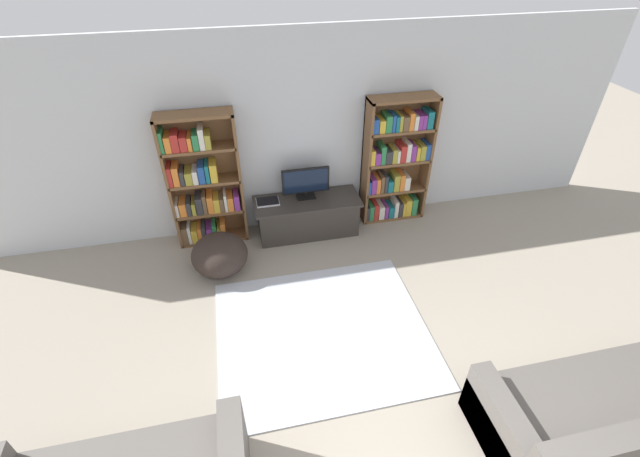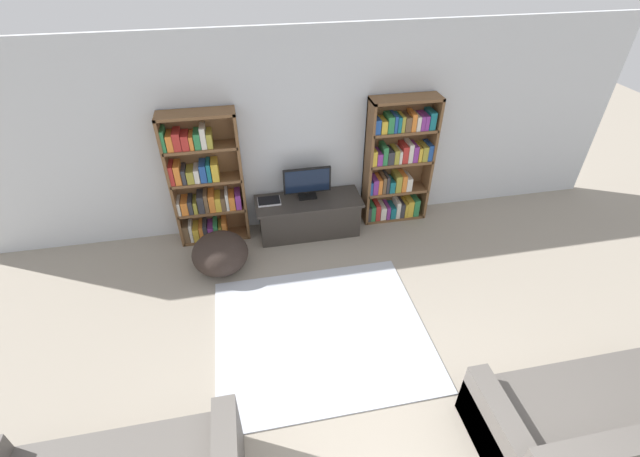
{
  "view_description": "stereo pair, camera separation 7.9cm",
  "coord_description": "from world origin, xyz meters",
  "px_view_note": "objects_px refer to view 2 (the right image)",
  "views": [
    {
      "loc": [
        -0.82,
        -0.79,
        3.58
      ],
      "look_at": [
        0.01,
        3.0,
        0.7
      ],
      "focal_mm": 24.0,
      "sensor_mm": 36.0,
      "label": 1
    },
    {
      "loc": [
        -0.74,
        -0.8,
        3.58
      ],
      "look_at": [
        0.01,
        3.0,
        0.7
      ],
      "focal_mm": 24.0,
      "sensor_mm": 36.0,
      "label": 2
    }
  ],
  "objects_px": {
    "tv_stand": "(309,216)",
    "couch_right_sofa": "(606,424)",
    "bookshelf_left": "(204,183)",
    "bookshelf_right": "(397,164)",
    "beanbag_ottoman": "(220,253)",
    "laptop": "(269,201)",
    "television": "(307,182)"
  },
  "relations": [
    {
      "from": "television",
      "to": "beanbag_ottoman",
      "type": "relative_size",
      "value": 0.92
    },
    {
      "from": "bookshelf_left",
      "to": "tv_stand",
      "type": "relative_size",
      "value": 1.25
    },
    {
      "from": "tv_stand",
      "to": "couch_right_sofa",
      "type": "relative_size",
      "value": 0.69
    },
    {
      "from": "television",
      "to": "couch_right_sofa",
      "type": "bearing_deg",
      "value": -61.69
    },
    {
      "from": "bookshelf_right",
      "to": "couch_right_sofa",
      "type": "bearing_deg",
      "value": -80.25
    },
    {
      "from": "beanbag_ottoman",
      "to": "television",
      "type": "bearing_deg",
      "value": 28.06
    },
    {
      "from": "bookshelf_left",
      "to": "laptop",
      "type": "height_order",
      "value": "bookshelf_left"
    },
    {
      "from": "bookshelf_right",
      "to": "laptop",
      "type": "relative_size",
      "value": 5.94
    },
    {
      "from": "bookshelf_left",
      "to": "laptop",
      "type": "relative_size",
      "value": 5.94
    },
    {
      "from": "bookshelf_right",
      "to": "beanbag_ottoman",
      "type": "relative_size",
      "value": 2.61
    },
    {
      "from": "couch_right_sofa",
      "to": "beanbag_ottoman",
      "type": "distance_m",
      "value": 4.13
    },
    {
      "from": "tv_stand",
      "to": "couch_right_sofa",
      "type": "bearing_deg",
      "value": -61.16
    },
    {
      "from": "beanbag_ottoman",
      "to": "bookshelf_right",
      "type": "bearing_deg",
      "value": 16.2
    },
    {
      "from": "bookshelf_left",
      "to": "couch_right_sofa",
      "type": "relative_size",
      "value": 0.87
    },
    {
      "from": "bookshelf_left",
      "to": "tv_stand",
      "type": "xyz_separation_m",
      "value": [
        1.3,
        -0.15,
        -0.58
      ]
    },
    {
      "from": "bookshelf_right",
      "to": "television",
      "type": "distance_m",
      "value": 1.25
    },
    {
      "from": "couch_right_sofa",
      "to": "bookshelf_right",
      "type": "bearing_deg",
      "value": 99.75
    },
    {
      "from": "bookshelf_left",
      "to": "bookshelf_right",
      "type": "xyz_separation_m",
      "value": [
        2.55,
        -0.0,
        0.01
      ]
    },
    {
      "from": "television",
      "to": "laptop",
      "type": "xyz_separation_m",
      "value": [
        -0.52,
        -0.02,
        -0.21
      ]
    },
    {
      "from": "couch_right_sofa",
      "to": "beanbag_ottoman",
      "type": "relative_size",
      "value": 2.99
    },
    {
      "from": "tv_stand",
      "to": "television",
      "type": "height_order",
      "value": "television"
    },
    {
      "from": "couch_right_sofa",
      "to": "television",
      "type": "bearing_deg",
      "value": 118.31
    },
    {
      "from": "tv_stand",
      "to": "television",
      "type": "distance_m",
      "value": 0.49
    },
    {
      "from": "couch_right_sofa",
      "to": "beanbag_ottoman",
      "type": "height_order",
      "value": "couch_right_sofa"
    },
    {
      "from": "bookshelf_left",
      "to": "beanbag_ottoman",
      "type": "xyz_separation_m",
      "value": [
        0.11,
        -0.71,
        -0.59
      ]
    },
    {
      "from": "tv_stand",
      "to": "laptop",
      "type": "relative_size",
      "value": 4.74
    },
    {
      "from": "beanbag_ottoman",
      "to": "couch_right_sofa",
      "type": "bearing_deg",
      "value": -42.64
    },
    {
      "from": "bookshelf_left",
      "to": "bookshelf_right",
      "type": "relative_size",
      "value": 1.0
    },
    {
      "from": "bookshelf_right",
      "to": "tv_stand",
      "type": "xyz_separation_m",
      "value": [
        -1.25,
        -0.15,
        -0.59
      ]
    },
    {
      "from": "bookshelf_left",
      "to": "beanbag_ottoman",
      "type": "height_order",
      "value": "bookshelf_left"
    },
    {
      "from": "bookshelf_left",
      "to": "bookshelf_right",
      "type": "bearing_deg",
      "value": -0.07
    },
    {
      "from": "bookshelf_right",
      "to": "couch_right_sofa",
      "type": "distance_m",
      "value": 3.61
    }
  ]
}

